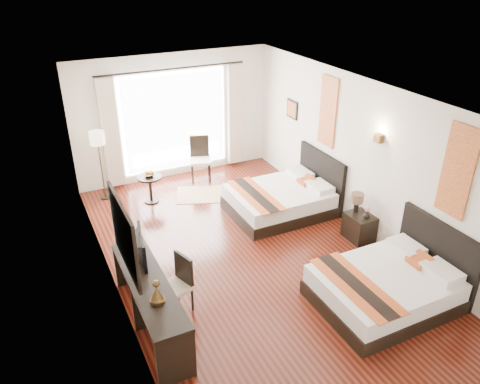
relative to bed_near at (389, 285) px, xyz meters
name	(u,v)px	position (x,y,z in m)	size (l,w,h in m)	color
floor	(250,257)	(-1.31, 1.91, -0.30)	(4.50, 7.50, 0.01)	#3B0A0B
ceiling	(252,98)	(-1.31, 1.91, 2.50)	(4.50, 7.50, 0.02)	white
wall_headboard	(364,159)	(0.94, 1.91, 1.11)	(0.01, 7.50, 2.80)	silver
wall_desk	(108,215)	(-3.55, 1.91, 1.11)	(0.01, 7.50, 2.80)	silver
wall_window	(174,117)	(-1.31, 5.66, 1.11)	(4.50, 0.01, 2.80)	silver
wall_entry	(434,341)	(-1.31, -1.83, 1.11)	(4.50, 0.01, 2.80)	silver
window_glass	(175,122)	(-1.31, 5.64, 1.01)	(2.40, 0.02, 2.20)	white
sheer_curtain	(175,122)	(-1.31, 5.58, 1.01)	(2.30, 0.02, 2.10)	white
drape_left	(110,134)	(-2.76, 5.54, 0.99)	(0.35, 0.14, 2.35)	#B7A58D
drape_right	(235,115)	(0.14, 5.54, 0.99)	(0.35, 0.14, 2.35)	#B7A58D
art_panel_near	(458,172)	(0.92, 0.00, 1.66)	(0.03, 0.50, 1.35)	maroon
art_panel_far	(328,112)	(0.92, 3.05, 1.66)	(0.03, 0.50, 1.35)	maroon
wall_sconce	(379,138)	(0.88, 1.56, 1.63)	(0.10, 0.14, 0.14)	#49331A
mirror_frame	(124,235)	(-3.53, 1.05, 1.26)	(0.04, 1.25, 0.95)	black
mirror_glass	(126,235)	(-3.50, 1.05, 1.26)	(0.01, 1.12, 0.82)	white
bed_near	(389,285)	(0.00, 0.00, 0.00)	(1.99, 1.55, 1.12)	black
bed_far	(283,198)	(0.01, 3.05, 0.00)	(1.97, 1.54, 1.11)	black
nightstand	(359,227)	(0.72, 1.56, -0.05)	(0.41, 0.51, 0.49)	black
table_lamp	(357,199)	(0.71, 1.70, 0.45)	(0.23, 0.23, 0.36)	black
vase	(367,214)	(0.74, 1.44, 0.27)	(0.13, 0.13, 0.13)	black
console_desk	(150,304)	(-3.30, 1.05, 0.09)	(0.50, 2.20, 0.76)	black
television	(137,247)	(-3.28, 1.60, 0.68)	(0.74, 0.10, 0.43)	black
bronze_figurine	(157,293)	(-3.30, 0.60, 0.61)	(0.19, 0.19, 0.29)	#49331A
desk_chair	(176,295)	(-2.88, 1.20, -0.02)	(0.51, 0.51, 0.88)	beige
floor_lamp	(98,143)	(-3.09, 5.20, 0.96)	(0.30, 0.30, 1.48)	black
side_table	(151,189)	(-2.25, 4.61, 0.00)	(0.50, 0.50, 0.58)	black
fruit_bowl	(149,175)	(-2.25, 4.62, 0.31)	(0.21, 0.21, 0.05)	#482F19
window_chair	(201,167)	(-0.91, 5.19, 0.01)	(0.58, 0.58, 0.99)	beige
jute_rug	(205,194)	(-1.14, 4.41, -0.29)	(1.20, 0.81, 0.01)	tan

